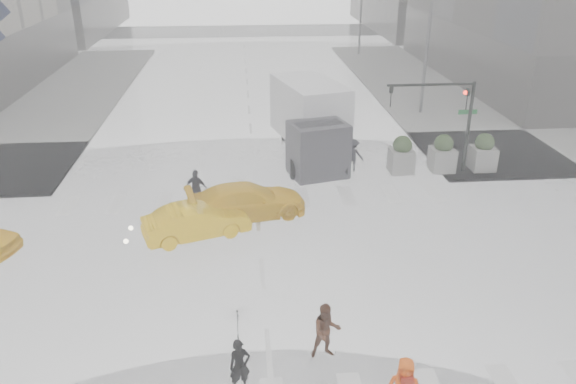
{
  "coord_description": "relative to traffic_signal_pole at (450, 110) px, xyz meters",
  "views": [
    {
      "loc": [
        -0.51,
        -16.22,
        10.38
      ],
      "look_at": [
        1.05,
        2.0,
        2.09
      ],
      "focal_mm": 35.0,
      "sensor_mm": 36.0,
      "label": 1
    }
  ],
  "objects": [
    {
      "name": "box_truck",
      "position": [
        -6.01,
        2.82,
        -1.21
      ],
      "size": [
        2.65,
        7.06,
        3.75
      ],
      "rotation": [
        0.0,
        0.0,
        0.26
      ],
      "color": "silver",
      "rests_on": "ground"
    },
    {
      "name": "planter_east",
      "position": [
        1.99,
        0.19,
        -2.23
      ],
      "size": [
        1.1,
        1.1,
        1.8
      ],
      "color": "slate",
      "rests_on": "ground"
    },
    {
      "name": "road_markings",
      "position": [
        -9.01,
        -8.01,
        -3.21
      ],
      "size": [
        18.0,
        48.0,
        0.01
      ],
      "primitive_type": null,
      "color": "silver",
      "rests_on": "ground"
    },
    {
      "name": "planter_mid",
      "position": [
        -0.01,
        0.19,
        -2.23
      ],
      "size": [
        1.1,
        1.1,
        1.8
      ],
      "color": "slate",
      "rests_on": "ground"
    },
    {
      "name": "taxi_rear",
      "position": [
        -9.43,
        -3.68,
        -2.52
      ],
      "size": [
        4.59,
        2.83,
        1.4
      ],
      "primitive_type": "imported",
      "rotation": [
        0.0,
        0.0,
        1.78
      ],
      "color": "yellow",
      "rests_on": "ground"
    },
    {
      "name": "street_lamp_near",
      "position": [
        1.86,
        9.99,
        1.73
      ],
      "size": [
        2.15,
        0.22,
        9.0
      ],
      "color": "#59595B",
      "rests_on": "ground"
    },
    {
      "name": "traffic_signal_pole",
      "position": [
        0.0,
        0.0,
        0.0
      ],
      "size": [
        4.45,
        0.42,
        4.5
      ],
      "color": "black",
      "rests_on": "ground"
    },
    {
      "name": "planter_west",
      "position": [
        -2.01,
        0.19,
        -2.23
      ],
      "size": [
        1.1,
        1.1,
        1.8
      ],
      "color": "slate",
      "rests_on": "ground"
    },
    {
      "name": "pedestrian_brown",
      "position": [
        -7.47,
        -12.27,
        -2.4
      ],
      "size": [
        0.84,
        0.68,
        1.64
      ],
      "primitive_type": "imported",
      "rotation": [
        0.0,
        0.0,
        0.08
      ],
      "color": "#482819",
      "rests_on": "ground"
    },
    {
      "name": "ground",
      "position": [
        -9.01,
        -8.01,
        -3.22
      ],
      "size": [
        120.0,
        120.0,
        0.0
      ],
      "primitive_type": "plane",
      "color": "black",
      "rests_on": "ground"
    },
    {
      "name": "sidewalk_ne",
      "position": [
        10.49,
        9.49,
        -3.14
      ],
      "size": [
        35.0,
        35.0,
        0.15
      ],
      "primitive_type": "cube",
      "color": "slate",
      "rests_on": "ground"
    },
    {
      "name": "taxi_mid",
      "position": [
        -11.36,
        -5.23,
        -2.56
      ],
      "size": [
        4.21,
        2.6,
        1.31
      ],
      "primitive_type": "imported",
      "rotation": [
        0.0,
        0.0,
        1.9
      ],
      "color": "yellow",
      "rests_on": "ground"
    },
    {
      "name": "street_lamp_far",
      "position": [
        1.86,
        29.99,
        1.73
      ],
      "size": [
        2.15,
        0.22,
        9.0
      ],
      "color": "#59595B",
      "rests_on": "ground"
    },
    {
      "name": "pedestrian_far_b",
      "position": [
        -4.22,
        0.85,
        -2.4
      ],
      "size": [
        1.17,
        0.83,
        1.63
      ],
      "primitive_type": "imported",
      "rotation": [
        0.0,
        0.0,
        2.88
      ],
      "color": "black",
      "rests_on": "ground"
    },
    {
      "name": "pedestrian_black",
      "position": [
        -9.78,
        -13.33,
        -1.55
      ],
      "size": [
        1.19,
        1.2,
        2.43
      ],
      "rotation": [
        0.0,
        0.0,
        0.27
      ],
      "color": "black",
      "rests_on": "ground"
    },
    {
      "name": "pedestrian_far_a",
      "position": [
        -11.52,
        -2.44,
        -2.41
      ],
      "size": [
        1.07,
        0.84,
        1.6
      ],
      "primitive_type": "imported",
      "rotation": [
        0.0,
        0.0,
        2.82
      ],
      "color": "black",
      "rests_on": "ground"
    }
  ]
}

